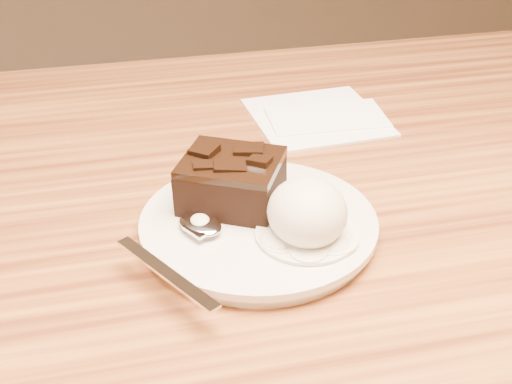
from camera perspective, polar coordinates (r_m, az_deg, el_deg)
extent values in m
cylinder|color=silver|center=(0.62, 0.21, -2.93)|extent=(0.22, 0.22, 0.02)
cube|color=black|center=(0.63, -2.06, 0.69)|extent=(0.11, 0.11, 0.04)
ellipsoid|color=#F2E8CB|center=(0.58, 4.34, -1.71)|extent=(0.07, 0.07, 0.06)
cylinder|color=white|center=(0.59, 4.25, -3.60)|extent=(0.09, 0.09, 0.00)
cube|color=white|center=(0.84, 5.15, 6.40)|extent=(0.16, 0.16, 0.01)
cube|color=black|center=(0.62, 4.37, -1.73)|extent=(0.01, 0.01, 0.00)
cube|color=black|center=(0.62, 0.23, -1.79)|extent=(0.01, 0.01, 0.00)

